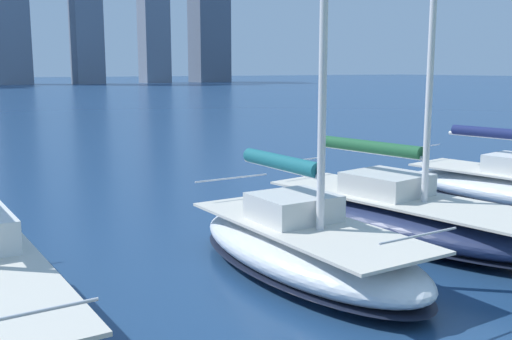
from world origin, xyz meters
TOP-DOWN VIEW (x-y plane):
  - sailboat_forest at (-4.44, -7.43)m, footprint 4.01×8.76m
  - sailboat_teal at (-0.74, -6.54)m, footprint 2.72×6.72m

SIDE VIEW (x-z plane):
  - sailboat_forest at x=-4.44m, z-range -4.35..5.56m
  - sailboat_teal at x=-0.74m, z-range -4.80..6.09m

